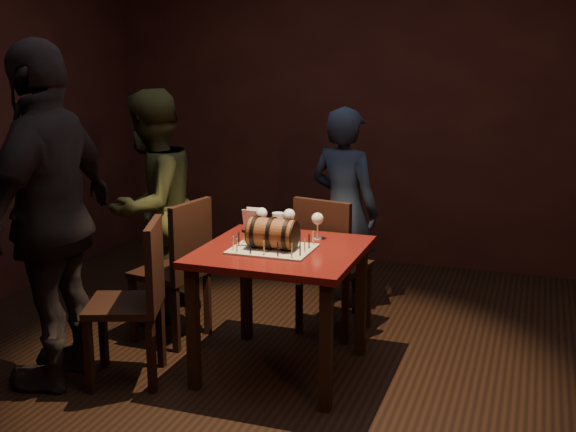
# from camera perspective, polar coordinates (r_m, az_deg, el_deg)

# --- Properties ---
(room_shell) EXTENTS (5.04, 5.04, 2.80)m
(room_shell) POSITION_cam_1_polar(r_m,az_deg,el_deg) (3.87, 0.05, 6.31)
(room_shell) COLOR black
(room_shell) RESTS_ON ground
(pub_table) EXTENTS (0.90, 0.90, 0.75)m
(pub_table) POSITION_cam_1_polar(r_m,az_deg,el_deg) (4.13, -0.52, -4.04)
(pub_table) COLOR #450C0B
(pub_table) RESTS_ON ground
(cake_board) EXTENTS (0.45, 0.35, 0.01)m
(cake_board) POSITION_cam_1_polar(r_m,az_deg,el_deg) (4.07, -1.23, -2.62)
(cake_board) COLOR #A8A088
(cake_board) RESTS_ON pub_table
(barrel_cake) EXTENTS (0.32, 0.19, 0.19)m
(barrel_cake) POSITION_cam_1_polar(r_m,az_deg,el_deg) (4.04, -1.25, -1.38)
(barrel_cake) COLOR brown
(barrel_cake) RESTS_ON cake_board
(birthday_candles) EXTENTS (0.40, 0.30, 0.09)m
(birthday_candles) POSITION_cam_1_polar(r_m,az_deg,el_deg) (4.05, -1.23, -1.99)
(birthday_candles) COLOR #E1CC86
(birthday_candles) RESTS_ON cake_board
(wine_glass_left) EXTENTS (0.07, 0.07, 0.16)m
(wine_glass_left) POSITION_cam_1_polar(r_m,az_deg,el_deg) (4.41, -2.10, 0.11)
(wine_glass_left) COLOR silver
(wine_glass_left) RESTS_ON pub_table
(wine_glass_mid) EXTENTS (0.07, 0.07, 0.16)m
(wine_glass_mid) POSITION_cam_1_polar(r_m,az_deg,el_deg) (4.37, 0.10, -0.00)
(wine_glass_mid) COLOR silver
(wine_glass_mid) RESTS_ON pub_table
(wine_glass_right) EXTENTS (0.07, 0.07, 0.16)m
(wine_glass_right) POSITION_cam_1_polar(r_m,az_deg,el_deg) (4.27, 2.35, -0.31)
(wine_glass_right) COLOR silver
(wine_glass_right) RESTS_ON pub_table
(pint_of_ale) EXTENTS (0.07, 0.07, 0.15)m
(pint_of_ale) POSITION_cam_1_polar(r_m,az_deg,el_deg) (4.32, -0.79, -0.76)
(pint_of_ale) COLOR silver
(pint_of_ale) RESTS_ON pub_table
(menu_card) EXTENTS (0.10, 0.05, 0.13)m
(menu_card) POSITION_cam_1_polar(r_m,az_deg,el_deg) (4.52, -2.87, -0.26)
(menu_card) COLOR white
(menu_card) RESTS_ON pub_table
(chair_back) EXTENTS (0.47, 0.47, 0.93)m
(chair_back) POSITION_cam_1_polar(r_m,az_deg,el_deg) (4.71, 3.25, -3.40)
(chair_back) COLOR black
(chair_back) RESTS_ON ground
(chair_left_rear) EXTENTS (0.46, 0.46, 0.93)m
(chair_left_rear) POSITION_cam_1_polar(r_m,az_deg,el_deg) (4.66, -8.59, -3.71)
(chair_left_rear) COLOR black
(chair_left_rear) RESTS_ON ground
(chair_left_front) EXTENTS (0.52, 0.52, 0.93)m
(chair_left_front) POSITION_cam_1_polar(r_m,az_deg,el_deg) (4.15, -11.77, -5.98)
(chair_left_front) COLOR black
(chair_left_front) RESTS_ON ground
(person_back) EXTENTS (0.62, 0.50, 1.47)m
(person_back) POSITION_cam_1_polar(r_m,az_deg,el_deg) (5.16, 4.45, 0.49)
(person_back) COLOR #1A2234
(person_back) RESTS_ON ground
(person_left_rear) EXTENTS (0.69, 0.84, 1.60)m
(person_left_rear) POSITION_cam_1_polar(r_m,az_deg,el_deg) (5.02, -10.71, 0.71)
(person_left_rear) COLOR #34381C
(person_left_rear) RESTS_ON ground
(person_left_front) EXTENTS (0.56, 1.16, 1.92)m
(person_left_front) POSITION_cam_1_polar(r_m,az_deg,el_deg) (4.16, -18.18, -0.05)
(person_left_front) COLOR black
(person_left_front) RESTS_ON ground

